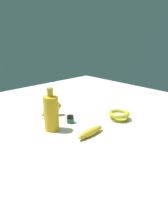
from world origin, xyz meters
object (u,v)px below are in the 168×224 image
Objects in this scene: cat_figurine at (52,110)px; nail_polish_jar at (70,119)px; bottle_tall at (51,113)px; banana at (91,132)px; bowl at (119,115)px.

nail_polish_jar is (0.01, -0.16, -0.02)m from cat_figurine.
bottle_tall is (-0.12, -0.16, 0.06)m from cat_figurine.
cat_figurine is 0.60× the size of bottle_tall.
nail_polish_jar is (0.03, 0.20, 0.00)m from banana.
bowl reaches higher than nail_polish_jar.
nail_polish_jar is at bearing 146.22° from bowl.
nail_polish_jar is (-0.25, 0.17, -0.01)m from bowl.
cat_figurine is 3.16× the size of nail_polish_jar.
bottle_tall is 1.29× the size of banana.
banana is at bearing -173.41° from bowl.
bowl is 0.28m from banana.
bottle_tall is at bearing 113.75° from banana.
banana is (0.10, -0.20, -0.08)m from bottle_tall.
bowl is at bearing -23.14° from bottle_tall.
bottle_tall is at bearing 156.86° from bowl.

